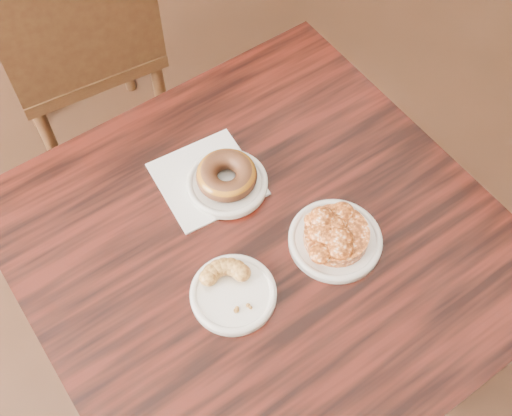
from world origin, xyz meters
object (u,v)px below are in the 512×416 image
glazed_donut (227,175)px  cruller_fragment (233,289)px  chair_far (73,41)px  cafe_table (262,322)px  apple_fritter (337,233)px

glazed_donut → cruller_fragment: 0.22m
chair_far → glazed_donut: 0.90m
cafe_table → apple_fritter: apple_fritter is taller
cafe_table → chair_far: 0.98m
cafe_table → glazed_donut: size_ratio=7.18×
cafe_table → glazed_donut: glazed_donut is taller
cruller_fragment → chair_far: bearing=88.9°
chair_far → glazed_donut: size_ratio=8.04×
cafe_table → chair_far: (-0.07, 0.97, 0.08)m
cruller_fragment → cafe_table: bearing=34.9°
cafe_table → cruller_fragment: cruller_fragment is taller
chair_far → glazed_donut: chair_far is taller
chair_far → cruller_fragment: 1.09m
chair_far → cruller_fragment: chair_far is taller
chair_far → apple_fritter: size_ratio=5.81×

